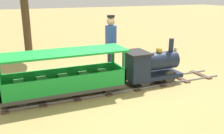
{
  "coord_description": "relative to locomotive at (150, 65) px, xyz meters",
  "views": [
    {
      "loc": [
        5.06,
        -2.13,
        2.21
      ],
      "look_at": [
        0.0,
        0.03,
        0.55
      ],
      "focal_mm": 40.4,
      "sensor_mm": 36.0,
      "label": 1
    }
  ],
  "objects": [
    {
      "name": "ground_plane",
      "position": [
        0.0,
        -1.04,
        -0.48
      ],
      "size": [
        60.0,
        60.0,
        0.0
      ],
      "primitive_type": "plane",
      "color": "#A38C51"
    },
    {
      "name": "track",
      "position": [
        0.0,
        -1.21,
        -0.47
      ],
      "size": [
        0.73,
        6.4,
        0.04
      ],
      "color": "gray",
      "rests_on": "ground_plane"
    },
    {
      "name": "locomotive",
      "position": [
        0.0,
        0.0,
        0.0
      ],
      "size": [
        0.69,
        1.45,
        1.05
      ],
      "color": "#192338",
      "rests_on": "ground_plane"
    },
    {
      "name": "passenger_car",
      "position": [
        0.0,
        -2.11,
        -0.06
      ],
      "size": [
        0.79,
        2.7,
        0.97
      ],
      "color": "#3F3F3F",
      "rests_on": "ground_plane"
    },
    {
      "name": "conductor_person",
      "position": [
        -1.02,
        -0.61,
        0.47
      ],
      "size": [
        0.3,
        0.3,
        1.62
      ],
      "color": "#282D47",
      "rests_on": "ground_plane"
    }
  ]
}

